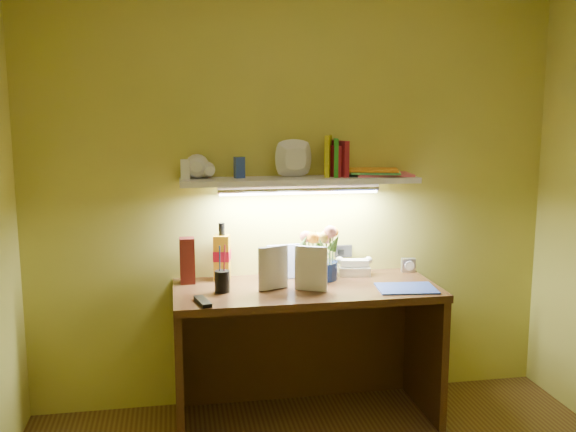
% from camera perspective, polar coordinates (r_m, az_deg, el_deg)
% --- Properties ---
extents(desk, '(1.40, 0.60, 0.75)m').
position_cam_1_polar(desk, '(3.55, 1.61, -12.13)').
color(desk, '#3C2310').
rests_on(desk, ground).
extents(flower_bouquet, '(0.27, 0.27, 0.35)m').
position_cam_1_polar(flower_bouquet, '(3.55, 2.84, -2.87)').
color(flower_bouquet, '#0B1739').
rests_on(flower_bouquet, desk).
extents(telephone, '(0.19, 0.16, 0.10)m').
position_cam_1_polar(telephone, '(3.69, 5.88, -4.41)').
color(telephone, '#F6F2CC').
rests_on(telephone, desk).
extents(desk_clock, '(0.08, 0.05, 0.08)m').
position_cam_1_polar(desk_clock, '(3.80, 10.64, -4.30)').
color(desk_clock, '#B8B9BD').
rests_on(desk_clock, desk).
extents(whisky_bottle, '(0.10, 0.10, 0.32)m').
position_cam_1_polar(whisky_bottle, '(3.56, -5.88, -3.15)').
color(whisky_bottle, '#C18713').
rests_on(whisky_bottle, desk).
extents(whisky_box, '(0.08, 0.08, 0.25)m').
position_cam_1_polar(whisky_box, '(3.52, -8.94, -3.93)').
color(whisky_box, '#531712').
rests_on(whisky_box, desk).
extents(pen_cup, '(0.10, 0.10, 0.19)m').
position_cam_1_polar(pen_cup, '(3.33, -5.88, -5.15)').
color(pen_cup, black).
rests_on(pen_cup, desk).
extents(art_card, '(0.19, 0.06, 0.19)m').
position_cam_1_polar(art_card, '(3.58, -0.33, -4.07)').
color(art_card, white).
rests_on(art_card, desk).
extents(tv_remote, '(0.08, 0.18, 0.02)m').
position_cam_1_polar(tv_remote, '(3.17, -7.58, -7.54)').
color(tv_remote, black).
rests_on(tv_remote, desk).
extents(blue_folder, '(0.32, 0.25, 0.01)m').
position_cam_1_polar(blue_folder, '(3.44, 10.47, -6.34)').
color(blue_folder, '#2C47A8').
rests_on(blue_folder, desk).
extents(desk_book_a, '(0.17, 0.07, 0.23)m').
position_cam_1_polar(desk_book_a, '(3.31, -2.64, -4.81)').
color(desk_book_a, beige).
rests_on(desk_book_a, desk).
extents(desk_book_b, '(0.16, 0.09, 0.24)m').
position_cam_1_polar(desk_book_b, '(3.35, 0.59, -4.60)').
color(desk_book_b, white).
rests_on(desk_book_b, desk).
extents(wall_shelf, '(1.30, 0.30, 0.26)m').
position_cam_1_polar(wall_shelf, '(3.50, 1.11, 3.77)').
color(wall_shelf, white).
rests_on(wall_shelf, ground).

